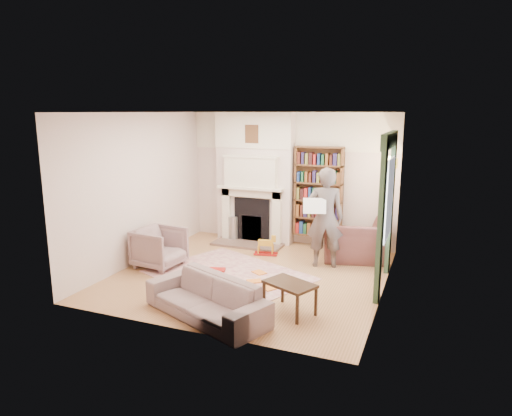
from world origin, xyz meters
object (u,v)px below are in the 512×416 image
at_px(sofa, 206,298).
at_px(coffee_table, 290,298).
at_px(bookcase, 318,192).
at_px(rocking_horse, 266,245).
at_px(armchair_reading, 354,240).
at_px(paraffin_heater, 233,228).
at_px(armchair_left, 159,248).
at_px(man_reading, 325,218).

distance_m(sofa, coffee_table, 1.18).
relative_size(sofa, coffee_table, 2.72).
relative_size(bookcase, rocking_horse, 3.96).
relative_size(armchair_reading, paraffin_heater, 2.19).
xyz_separation_m(armchair_left, paraffin_heater, (0.53, 2.10, -0.09)).
height_order(armchair_reading, man_reading, man_reading).
distance_m(armchair_left, coffee_table, 2.99).
bearing_deg(paraffin_heater, coffee_table, -53.38).
xyz_separation_m(sofa, rocking_horse, (-0.22, 2.92, -0.07)).
bearing_deg(rocking_horse, coffee_table, -74.34).
height_order(coffee_table, rocking_horse, coffee_table).
bearing_deg(rocking_horse, armchair_reading, 0.40).
xyz_separation_m(coffee_table, paraffin_heater, (-2.30, 3.09, 0.05)).
height_order(armchair_left, coffee_table, armchair_left).
xyz_separation_m(man_reading, coffee_table, (0.02, -2.14, -0.70)).
distance_m(man_reading, coffee_table, 2.25).
bearing_deg(paraffin_heater, armchair_reading, -7.29).
bearing_deg(armchair_left, man_reading, -62.20).
relative_size(armchair_left, sofa, 0.42).
bearing_deg(armchair_reading, armchair_left, 14.51).
xyz_separation_m(bookcase, rocking_horse, (-0.80, -0.98, -0.97)).
distance_m(paraffin_heater, rocking_horse, 1.27).
relative_size(sofa, rocking_horse, 4.08).
distance_m(sofa, rocking_horse, 2.93).
relative_size(man_reading, coffee_table, 2.64).
distance_m(armchair_left, paraffin_heater, 2.17).
height_order(paraffin_heater, rocking_horse, paraffin_heater).
relative_size(sofa, paraffin_heater, 3.46).
bearing_deg(coffee_table, armchair_left, -174.36).
relative_size(armchair_reading, sofa, 0.63).
xyz_separation_m(sofa, paraffin_heater, (-1.26, 3.65, -0.00)).
height_order(man_reading, rocking_horse, man_reading).
bearing_deg(sofa, bookcase, 103.81).
distance_m(armchair_reading, sofa, 3.61).
xyz_separation_m(armchair_reading, man_reading, (-0.45, -0.60, 0.53)).
xyz_separation_m(armchair_reading, sofa, (-1.46, -3.30, -0.11)).
relative_size(armchair_reading, armchair_left, 1.50).
height_order(coffee_table, paraffin_heater, paraffin_heater).
xyz_separation_m(bookcase, man_reading, (0.43, -1.20, -0.25)).
height_order(bookcase, coffee_table, bookcase).
distance_m(sofa, paraffin_heater, 3.86).
bearing_deg(armchair_reading, rocking_horse, -1.10).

